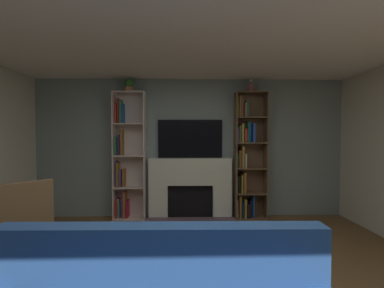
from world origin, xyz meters
The scene contains 10 objects.
wall_back_accent centered at (0.00, 2.63, 1.26)m, with size 5.74×0.06×2.52m, color gray.
ceiling centered at (0.00, 0.00, 2.55)m, with size 5.74×5.33×0.06m, color white.
fireplace centered at (0.00, 2.51, 0.56)m, with size 1.59×0.49×1.08m.
tv centered at (0.00, 2.57, 1.43)m, with size 1.17×0.06×0.70m, color black.
bookshelf_left centered at (-1.15, 2.51, 1.05)m, with size 0.56×0.28×2.27m.
bookshelf_right centered at (1.03, 2.49, 1.08)m, with size 0.56×0.30×2.27m.
potted_plant centered at (-1.08, 2.45, 2.38)m, with size 0.17×0.17×0.23m.
vase_with_flowers centered at (1.08, 2.45, 2.34)m, with size 0.12×0.12×0.23m.
armchair centered at (-1.69, 0.17, 0.55)m, with size 0.85×0.84×1.08m.
coffee_table centered at (-0.23, -0.28, 0.32)m, with size 0.87×0.47×0.37m.
Camera 1 is at (-0.07, -2.35, 1.50)m, focal length 25.20 mm.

